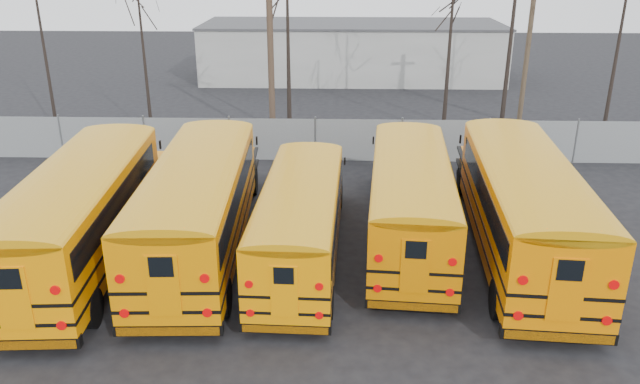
{
  "coord_description": "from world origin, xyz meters",
  "views": [
    {
      "loc": [
        1.08,
        -15.87,
        9.35
      ],
      "look_at": [
        0.47,
        3.83,
        1.6
      ],
      "focal_mm": 35.0,
      "sensor_mm": 36.0,
      "label": 1
    }
  ],
  "objects_px": {
    "bus_e": "(523,199)",
    "utility_pole_right": "(528,45)",
    "bus_d": "(410,192)",
    "bus_b": "(199,198)",
    "bus_a": "(83,205)",
    "utility_pole_left": "(270,41)",
    "bus_c": "(301,214)"
  },
  "relations": [
    {
      "from": "bus_e",
      "to": "utility_pole_right",
      "type": "bearing_deg",
      "value": 79.21
    },
    {
      "from": "bus_d",
      "to": "utility_pole_right",
      "type": "distance_m",
      "value": 17.4
    },
    {
      "from": "bus_b",
      "to": "bus_e",
      "type": "xyz_separation_m",
      "value": [
        10.24,
        0.14,
        0.04
      ]
    },
    {
      "from": "bus_a",
      "to": "bus_b",
      "type": "bearing_deg",
      "value": 7.26
    },
    {
      "from": "bus_e",
      "to": "bus_b",
      "type": "bearing_deg",
      "value": -174.93
    },
    {
      "from": "utility_pole_left",
      "to": "bus_c",
      "type": "bearing_deg",
      "value": -66.59
    },
    {
      "from": "bus_d",
      "to": "utility_pole_right",
      "type": "bearing_deg",
      "value": 67.42
    },
    {
      "from": "utility_pole_left",
      "to": "utility_pole_right",
      "type": "height_order",
      "value": "utility_pole_left"
    },
    {
      "from": "bus_a",
      "to": "bus_b",
      "type": "height_order",
      "value": "bus_a"
    },
    {
      "from": "bus_d",
      "to": "bus_e",
      "type": "xyz_separation_m",
      "value": [
        3.44,
        -0.88,
        0.17
      ]
    },
    {
      "from": "bus_a",
      "to": "bus_d",
      "type": "bearing_deg",
      "value": 5.54
    },
    {
      "from": "bus_b",
      "to": "utility_pole_left",
      "type": "xyz_separation_m",
      "value": [
        1.05,
        12.43,
        3.17
      ]
    },
    {
      "from": "bus_a",
      "to": "bus_e",
      "type": "bearing_deg",
      "value": -0.46
    },
    {
      "from": "bus_b",
      "to": "utility_pole_left",
      "type": "height_order",
      "value": "utility_pole_left"
    },
    {
      "from": "bus_a",
      "to": "bus_e",
      "type": "distance_m",
      "value": 13.74
    },
    {
      "from": "bus_d",
      "to": "bus_e",
      "type": "height_order",
      "value": "bus_e"
    },
    {
      "from": "utility_pole_left",
      "to": "utility_pole_right",
      "type": "relative_size",
      "value": 1.15
    },
    {
      "from": "bus_c",
      "to": "bus_d",
      "type": "xyz_separation_m",
      "value": [
        3.53,
        1.53,
        0.16
      ]
    },
    {
      "from": "bus_d",
      "to": "utility_pole_left",
      "type": "distance_m",
      "value": 13.2
    },
    {
      "from": "bus_a",
      "to": "utility_pole_right",
      "type": "bearing_deg",
      "value": 39.4
    },
    {
      "from": "bus_c",
      "to": "bus_d",
      "type": "bearing_deg",
      "value": 25.36
    },
    {
      "from": "utility_pole_right",
      "to": "bus_b",
      "type": "bearing_deg",
      "value": -134.45
    },
    {
      "from": "bus_a",
      "to": "bus_e",
      "type": "relative_size",
      "value": 0.98
    },
    {
      "from": "bus_d",
      "to": "utility_pole_left",
      "type": "relative_size",
      "value": 1.12
    },
    {
      "from": "bus_b",
      "to": "bus_a",
      "type": "bearing_deg",
      "value": -171.35
    },
    {
      "from": "bus_b",
      "to": "utility_pole_right",
      "type": "bearing_deg",
      "value": 45.7
    },
    {
      "from": "utility_pole_left",
      "to": "utility_pole_right",
      "type": "bearing_deg",
      "value": 29.78
    },
    {
      "from": "bus_c",
      "to": "utility_pole_right",
      "type": "relative_size",
      "value": 1.17
    },
    {
      "from": "bus_b",
      "to": "bus_d",
      "type": "distance_m",
      "value": 6.88
    },
    {
      "from": "bus_d",
      "to": "bus_e",
      "type": "distance_m",
      "value": 3.56
    },
    {
      "from": "bus_c",
      "to": "utility_pole_left",
      "type": "relative_size",
      "value": 1.02
    },
    {
      "from": "bus_e",
      "to": "utility_pole_right",
      "type": "relative_size",
      "value": 1.41
    }
  ]
}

